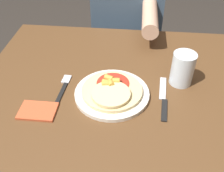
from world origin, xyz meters
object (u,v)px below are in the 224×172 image
at_px(knife, 163,98).
at_px(drinking_glass, 183,69).
at_px(dining_table, 120,118).
at_px(fork, 63,88).
at_px(plate, 112,93).
at_px(person_diner, 127,26).
at_px(pizza, 112,90).

height_order(knife, drinking_glass, drinking_glass).
relative_size(dining_table, fork, 6.03).
bearing_deg(drinking_glass, dining_table, -155.30).
relative_size(plate, knife, 1.16).
relative_size(knife, person_diner, 0.19).
relative_size(dining_table, person_diner, 0.92).
distance_m(dining_table, drinking_glass, 0.29).
height_order(fork, drinking_glass, drinking_glass).
distance_m(plate, knife, 0.18).
relative_size(fork, knife, 0.80).
distance_m(dining_table, fork, 0.24).
bearing_deg(pizza, fork, 174.13).
bearing_deg(drinking_glass, knife, -123.03).
height_order(plate, drinking_glass, drinking_glass).
bearing_deg(pizza, dining_table, 5.03).
relative_size(plate, fork, 1.46).
height_order(plate, knife, plate).
relative_size(dining_table, knife, 4.80).
distance_m(knife, person_diner, 0.72).
bearing_deg(plate, fork, 175.38).
relative_size(drinking_glass, person_diner, 0.11).
xyz_separation_m(plate, knife, (0.18, -0.00, -0.00)).
bearing_deg(drinking_glass, plate, -158.43).
xyz_separation_m(fork, person_diner, (0.19, 0.68, -0.09)).
height_order(knife, person_diner, person_diner).
bearing_deg(person_diner, plate, -91.39).
bearing_deg(dining_table, fork, 175.82).
distance_m(plate, person_diner, 0.70).
relative_size(dining_table, pizza, 5.09).
xyz_separation_m(plate, fork, (-0.18, 0.01, -0.00)).
distance_m(dining_table, person_diner, 0.69).
bearing_deg(knife, plate, 178.94).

